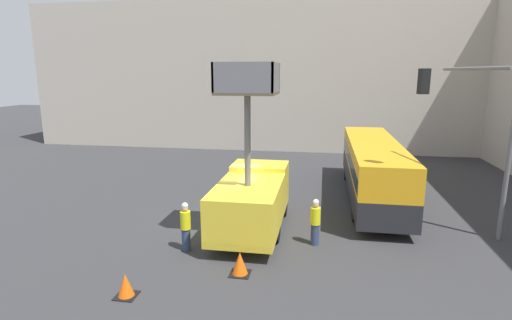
{
  "coord_description": "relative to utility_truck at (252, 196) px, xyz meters",
  "views": [
    {
      "loc": [
        3.98,
        -16.32,
        6.46
      ],
      "look_at": [
        1.17,
        0.2,
        2.84
      ],
      "focal_mm": 28.0,
      "sensor_mm": 36.0,
      "label": 1
    }
  ],
  "objects": [
    {
      "name": "city_bus",
      "position": [
        5.43,
        5.5,
        0.25
      ],
      "size": [
        2.45,
        11.84,
        3.03
      ],
      "rotation": [
        0.0,
        0.0,
        1.29
      ],
      "color": "#232328",
      "rests_on": "ground_plane"
    },
    {
      "name": "ground_plane",
      "position": [
        -1.17,
        0.76,
        -1.53
      ],
      "size": [
        120.0,
        120.0,
        0.0
      ],
      "primitive_type": "plane",
      "color": "#333335"
    },
    {
      "name": "road_worker_near_truck",
      "position": [
        -2.09,
        -2.29,
        -0.59
      ],
      "size": [
        0.38,
        0.38,
        1.87
      ],
      "rotation": [
        0.0,
        0.0,
        5.33
      ],
      "color": "navy",
      "rests_on": "ground_plane"
    },
    {
      "name": "traffic_cone_near_truck",
      "position": [
        -2.79,
        -5.63,
        -1.19
      ],
      "size": [
        0.63,
        0.63,
        0.71
      ],
      "color": "black",
      "rests_on": "ground_plane"
    },
    {
      "name": "road_worker_directing",
      "position": [
        2.63,
        -0.97,
        -0.61
      ],
      "size": [
        0.38,
        0.38,
        1.83
      ],
      "rotation": [
        0.0,
        0.0,
        3.18
      ],
      "color": "navy",
      "rests_on": "ground_plane"
    },
    {
      "name": "utility_truck",
      "position": [
        0.0,
        0.0,
        0.0
      ],
      "size": [
        2.5,
        6.05,
        6.87
      ],
      "color": "yellow",
      "rests_on": "ground_plane"
    },
    {
      "name": "traffic_cone_mid_road",
      "position": [
        0.26,
        -3.74,
        -1.17
      ],
      "size": [
        0.67,
        0.67,
        0.76
      ],
      "color": "black",
      "rests_on": "ground_plane"
    },
    {
      "name": "traffic_light_pole",
      "position": [
        8.66,
        0.43,
        3.15
      ],
      "size": [
        3.86,
        3.6,
        6.96
      ],
      "color": "slate",
      "rests_on": "ground_plane"
    },
    {
      "name": "building_backdrop_far",
      "position": [
        -1.17,
        22.7,
        4.73
      ],
      "size": [
        44.0,
        10.0,
        12.52
      ],
      "color": "#BCB2A3",
      "rests_on": "ground_plane"
    }
  ]
}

